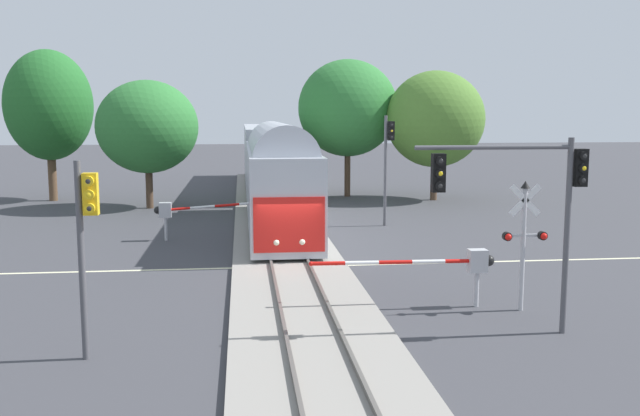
% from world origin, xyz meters
% --- Properties ---
extents(ground_plane, '(220.00, 220.00, 0.00)m').
position_xyz_m(ground_plane, '(0.00, 0.00, 0.00)').
color(ground_plane, '#3D3D42').
extents(road_centre_stripe, '(44.00, 0.20, 0.01)m').
position_xyz_m(road_centre_stripe, '(0.00, 0.00, 0.00)').
color(road_centre_stripe, beige).
rests_on(road_centre_stripe, ground).
extents(railway_track, '(4.40, 80.00, 0.32)m').
position_xyz_m(railway_track, '(0.00, 0.00, 0.10)').
color(railway_track, gray).
rests_on(railway_track, ground).
extents(commuter_train, '(3.04, 41.09, 5.16)m').
position_xyz_m(commuter_train, '(0.00, 18.87, 2.78)').
color(commuter_train, '#B2B7C1').
rests_on(commuter_train, railway_track).
extents(crossing_gate_near, '(5.74, 0.40, 1.80)m').
position_xyz_m(crossing_gate_near, '(4.75, -6.28, 1.39)').
color(crossing_gate_near, '#B7B7BC').
rests_on(crossing_gate_near, ground).
extents(crossing_signal_mast, '(1.36, 0.44, 3.95)m').
position_xyz_m(crossing_signal_mast, '(6.58, -6.86, 2.41)').
color(crossing_signal_mast, '#B2B2B7').
rests_on(crossing_signal_mast, ground).
extents(crossing_gate_far, '(6.35, 0.40, 1.89)m').
position_xyz_m(crossing_gate_far, '(-4.61, 6.28, 1.44)').
color(crossing_gate_far, '#B7B7BC').
rests_on(crossing_gate_far, ground).
extents(traffic_signal_far_side, '(0.53, 0.38, 5.83)m').
position_xyz_m(traffic_signal_far_side, '(5.87, 9.37, 3.90)').
color(traffic_signal_far_side, '#4C4C51').
rests_on(traffic_signal_far_side, ground).
extents(traffic_signal_near_left, '(0.53, 0.38, 4.85)m').
position_xyz_m(traffic_signal_near_left, '(-5.49, -9.71, 3.25)').
color(traffic_signal_near_left, '#4C4C51').
rests_on(traffic_signal_near_left, ground).
extents(traffic_signal_near_right, '(4.65, 0.38, 5.31)m').
position_xyz_m(traffic_signal_near_right, '(5.63, -9.08, 4.00)').
color(traffic_signal_near_right, '#4C4C51').
rests_on(traffic_signal_near_right, ground).
extents(pine_left_background, '(5.79, 5.79, 10.19)m').
position_xyz_m(pine_left_background, '(-14.64, 22.50, 6.46)').
color(pine_left_background, brown).
rests_on(pine_left_background, ground).
extents(oak_behind_train, '(6.28, 6.28, 7.99)m').
position_xyz_m(oak_behind_train, '(-7.58, 17.87, 5.10)').
color(oak_behind_train, '#4C3828').
rests_on(oak_behind_train, ground).
extents(elm_centre_background, '(7.05, 7.05, 9.73)m').
position_xyz_m(elm_centre_background, '(5.78, 22.78, 6.30)').
color(elm_centre_background, '#4C3828').
rests_on(elm_centre_background, ground).
extents(oak_far_right, '(6.70, 6.70, 8.82)m').
position_xyz_m(oak_far_right, '(11.37, 19.96, 5.54)').
color(oak_far_right, '#4C3828').
rests_on(oak_far_right, ground).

